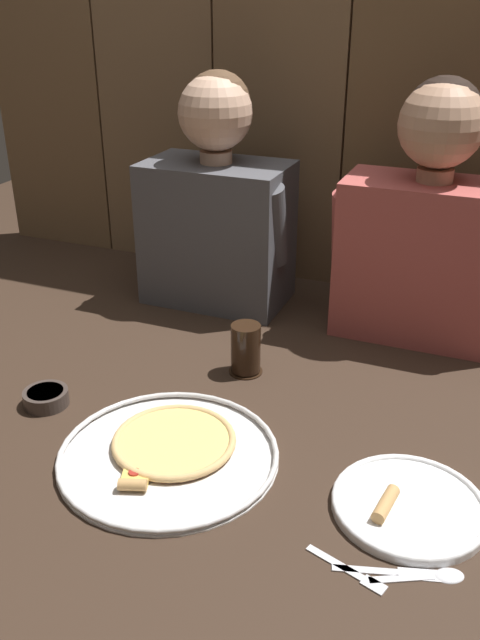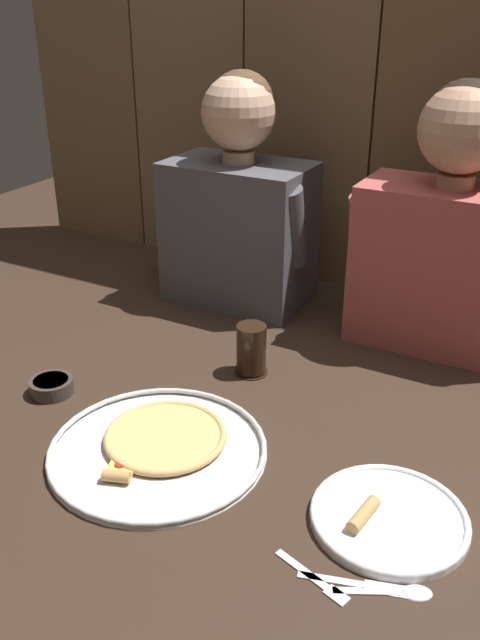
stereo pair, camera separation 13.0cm
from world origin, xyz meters
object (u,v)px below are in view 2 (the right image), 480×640
Objects in this scene: dipping_bowl at (51,385)px; diner_left at (239,203)px; pizza_tray at (160,445)px; diner_right at (448,232)px; drinking_glass at (251,350)px; dinner_plate at (388,517)px.

dipping_bowl is 0.15× the size of diner_left.
diner_right is at bearing 63.38° from pizza_tray.
dipping_bowl is (-0.32, -0.27, -0.04)m from drinking_glass.
dinner_plate is (0.42, 0.02, -0.00)m from pizza_tray.
diner_right is (0.31, 0.33, 0.22)m from drinking_glass.
pizza_tray is 0.67× the size of diner_right.
dipping_bowl is 0.91m from diner_right.
dinner_plate is 2.20× the size of drinking_glass.
dipping_bowl is (-0.73, 0.03, 0.01)m from dinner_plate.
drinking_glass is 0.42m from dipping_bowl.
pizza_tray is at bearing -177.46° from dinner_plate.
dipping_bowl is 0.15× the size of diner_right.
drinking_glass is at bearing -57.37° from diner_left.
pizza_tray is 0.68× the size of diner_left.
pizza_tray is at bearing -93.11° from drinking_glass.
drinking_glass is at bearing 40.05° from dipping_bowl.
diner_right is at bearing 43.67° from dipping_bowl.
diner_left is at bearing 122.63° from drinking_glass.
diner_left reaches higher than drinking_glass.
drinking_glass is 1.26× the size of dipping_bowl.
drinking_glass reaches higher than dinner_plate.
dipping_bowl is at bearing -139.95° from drinking_glass.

